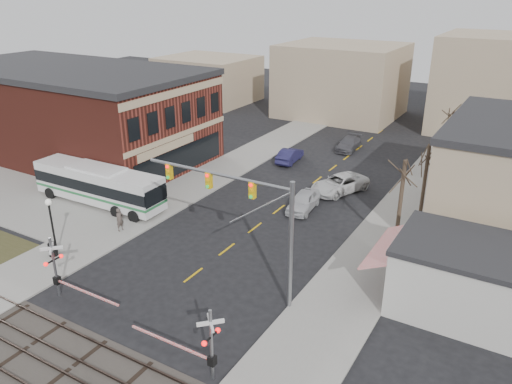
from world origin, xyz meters
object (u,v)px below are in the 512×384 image
car_a (303,201)px  car_d (349,144)px  transit_bus (99,184)px  car_b (290,155)px  traffic_signal_mast (249,209)px  car_c (339,184)px  pedestrian_far (134,207)px  street_lamp (50,215)px  pedestrian_near (120,220)px  trash_bin (53,249)px  rr_crossing_west (60,270)px  rr_crossing_east (204,343)px

car_a → car_d: bearing=93.3°
transit_bus → car_b: transit_bus is taller
traffic_signal_mast → car_a: traffic_signal_mast is taller
car_c → pedestrian_far: pedestrian_far is taller
traffic_signal_mast → street_lamp: traffic_signal_mast is taller
traffic_signal_mast → car_a: size_ratio=2.19×
traffic_signal_mast → car_d: traffic_signal_mast is taller
street_lamp → car_d: bearing=74.8°
transit_bus → car_a: 17.59m
car_b → pedestrian_near: bearing=74.5°
car_a → car_d: car_a is taller
transit_bus → traffic_signal_mast: bearing=-15.6°
car_c → car_d: 13.06m
car_d → car_b: bearing=-121.4°
street_lamp → car_b: bearing=78.7°
trash_bin → traffic_signal_mast: bearing=12.5°
rr_crossing_west → car_c: rr_crossing_west is taller
car_c → rr_crossing_east: bearing=-60.4°
rr_crossing_west → pedestrian_near: (-3.35, 8.22, -0.93)m
pedestrian_far → car_c: bearing=-1.5°
transit_bus → traffic_signal_mast: (18.17, -5.07, 3.91)m
rr_crossing_east → street_lamp: size_ratio=1.35×
street_lamp → car_a: bearing=53.2°
rr_crossing_east → pedestrian_far: rr_crossing_east is taller
transit_bus → rr_crossing_east: size_ratio=2.27×
car_d → pedestrian_near: 29.57m
car_b → car_d: 8.27m
transit_bus → rr_crossing_east: 23.36m
traffic_signal_mast → car_b: size_ratio=2.21×
transit_bus → street_lamp: size_ratio=3.06×
car_a → street_lamp: bearing=-132.0°
street_lamp → pedestrian_near: bearing=74.4°
traffic_signal_mast → rr_crossing_west: (-9.52, -6.11, -3.77)m
traffic_signal_mast → pedestrian_near: 13.86m
car_c → pedestrian_far: bearing=-109.8°
traffic_signal_mast → car_b: traffic_signal_mast is taller
rr_crossing_west → car_a: (7.04, 19.07, -1.19)m
car_a → car_c: bearing=72.0°
street_lamp → car_c: street_lamp is taller
rr_crossing_east → pedestrian_near: rr_crossing_east is taller
traffic_signal_mast → pedestrian_near: bearing=170.7°
transit_bus → street_lamp: (3.94, -7.85, 1.26)m
rr_crossing_west → trash_bin: bearing=147.2°
trash_bin → car_c: 24.87m
car_d → pedestrian_near: pedestrian_near is taller
transit_bus → street_lamp: street_lamp is taller
transit_bus → trash_bin: 9.22m
transit_bus → pedestrian_near: (5.30, -2.97, -0.80)m
car_d → trash_bin: bearing=-108.2°
car_a → pedestrian_far: (-11.23, -8.41, 0.15)m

